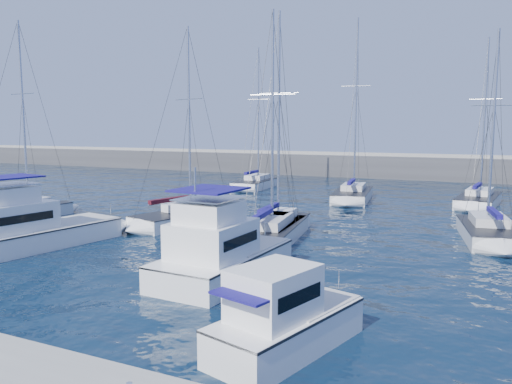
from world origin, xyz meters
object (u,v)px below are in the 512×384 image
at_px(motor_yacht_stbd_inner, 220,255).
at_px(sailboat_back_c, 479,200).
at_px(sailboat_mid_b, 183,217).
at_px(sailboat_mid_d, 268,234).
at_px(sailboat_mid_c, 275,227).
at_px(sailboat_back_b, 353,194).
at_px(sailboat_mid_e, 489,232).
at_px(sailboat_mid_a, 21,212).
at_px(motor_yacht_port_inner, 21,231).
at_px(motor_yacht_stbd_outer, 283,322).
at_px(sailboat_back_a, 256,183).

bearing_deg(motor_yacht_stbd_inner, sailboat_back_c, 73.39).
relative_size(sailboat_mid_b, sailboat_mid_d, 1.01).
distance_m(sailboat_mid_c, sailboat_back_b, 17.91).
bearing_deg(sailboat_mid_e, sailboat_mid_a, -177.28).
distance_m(motor_yacht_port_inner, sailboat_mid_e, 27.98).
xyz_separation_m(motor_yacht_stbd_outer, sailboat_mid_e, (5.72, 19.89, -0.43)).
height_order(motor_yacht_stbd_inner, sailboat_back_b, sailboat_back_b).
bearing_deg(sailboat_mid_d, sailboat_mid_e, 19.53).
height_order(sailboat_mid_c, sailboat_back_b, sailboat_back_b).
xyz_separation_m(sailboat_mid_d, sailboat_mid_e, (12.17, 6.42, 0.01)).
bearing_deg(sailboat_mid_a, sailboat_mid_e, 17.40).
xyz_separation_m(motor_yacht_port_inner, sailboat_mid_b, (4.04, 10.46, -0.61)).
height_order(sailboat_back_a, sailboat_back_c, sailboat_back_a).
bearing_deg(sailboat_back_c, sailboat_mid_d, -111.61).
height_order(motor_yacht_port_inner, sailboat_back_b, sailboat_back_b).
relative_size(motor_yacht_port_inner, motor_yacht_stbd_outer, 1.85).
bearing_deg(sailboat_back_b, sailboat_mid_a, -142.12).
height_order(motor_yacht_stbd_inner, sailboat_mid_b, sailboat_mid_b).
bearing_deg(motor_yacht_stbd_inner, sailboat_mid_b, 133.34).
height_order(motor_yacht_stbd_inner, sailboat_mid_c, sailboat_mid_c).
distance_m(motor_yacht_stbd_outer, sailboat_mid_b, 21.56).
height_order(sailboat_mid_c, sailboat_mid_d, sailboat_mid_c).
height_order(motor_yacht_port_inner, sailboat_back_a, sailboat_back_a).
bearing_deg(motor_yacht_port_inner, sailboat_mid_e, 40.16).
bearing_deg(motor_yacht_stbd_outer, motor_yacht_port_inner, 178.26).
relative_size(motor_yacht_stbd_outer, sailboat_mid_a, 0.39).
xyz_separation_m(sailboat_back_a, sailboat_back_c, (23.89, -3.70, -0.02)).
bearing_deg(motor_yacht_port_inner, sailboat_back_a, 100.87).
bearing_deg(sailboat_mid_d, sailboat_mid_c, 94.42).
relative_size(sailboat_mid_b, sailboat_mid_e, 1.08).
height_order(motor_yacht_stbd_inner, motor_yacht_stbd_outer, motor_yacht_stbd_inner).
height_order(motor_yacht_port_inner, sailboat_back_c, sailboat_back_c).
height_order(sailboat_mid_e, sailboat_back_c, sailboat_back_c).
bearing_deg(motor_yacht_stbd_outer, sailboat_mid_a, 170.11).
bearing_deg(sailboat_mid_a, sailboat_mid_d, 7.14).
relative_size(motor_yacht_stbd_inner, sailboat_back_a, 0.48).
bearing_deg(motor_yacht_stbd_inner, sailboat_mid_a, 164.96).
height_order(motor_yacht_stbd_outer, sailboat_mid_c, sailboat_mid_c).
bearing_deg(sailboat_mid_d, sailboat_back_c, 54.05).
xyz_separation_m(motor_yacht_port_inner, sailboat_mid_a, (-8.53, 7.04, -0.60)).
relative_size(sailboat_mid_e, sailboat_back_a, 0.81).
height_order(sailboat_mid_b, sailboat_mid_c, sailboat_mid_c).
distance_m(sailboat_mid_d, sailboat_mid_e, 13.76).
relative_size(motor_yacht_stbd_inner, sailboat_mid_a, 0.52).
height_order(sailboat_mid_c, sailboat_mid_e, sailboat_mid_c).
distance_m(motor_yacht_stbd_inner, motor_yacht_stbd_outer, 7.99).
distance_m(motor_yacht_port_inner, sailboat_mid_d, 14.26).
relative_size(motor_yacht_stbd_outer, sailboat_mid_e, 0.45).
relative_size(sailboat_mid_d, sailboat_back_a, 0.87).
distance_m(motor_yacht_stbd_outer, sailboat_back_b, 34.20).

